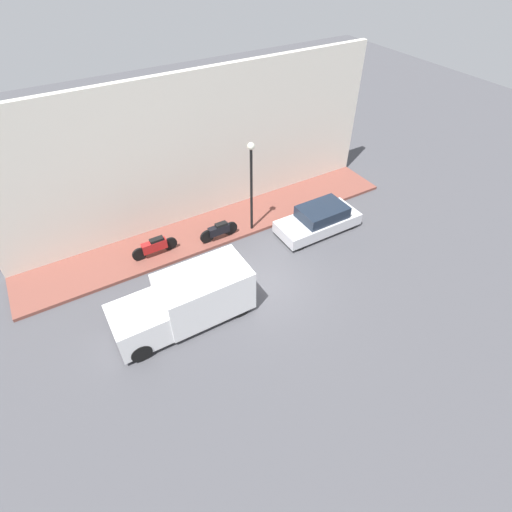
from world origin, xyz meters
The scene contains 8 objects.
ground_plane centered at (0.00, 0.00, 0.00)m, with size 60.00×60.00×0.00m, color #47474C.
sidewalk centered at (4.32, 0.00, 0.08)m, with size 2.57×18.31×0.15m.
building_facade centered at (5.76, 0.00, 3.47)m, with size 0.30×18.31×6.93m.
parked_car centered at (1.77, -4.17, 0.60)m, with size 1.71×4.01×1.26m.
delivery_van centered at (-0.15, 3.43, 1.01)m, with size 1.90×5.11×1.98m.
motorcycle_red centered at (3.85, 3.21, 0.61)m, with size 0.30×2.04×0.83m.
motorcycle_black centered at (3.44, 0.28, 0.60)m, with size 0.30×1.86×0.80m.
streetlamp centered at (3.34, -1.39, 2.95)m, with size 0.31×0.31×4.38m.
Camera 1 is at (-9.81, 6.14, 11.88)m, focal length 28.00 mm.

